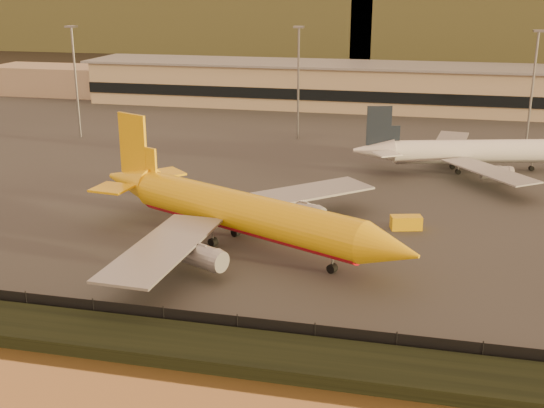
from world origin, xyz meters
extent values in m
plane|color=black|center=(0.00, 0.00, 0.00)|extent=(900.00, 900.00, 0.00)
cube|color=black|center=(0.00, -17.00, 0.70)|extent=(320.00, 7.00, 1.40)
cube|color=#2D2D2D|center=(0.00, 95.00, 0.10)|extent=(320.00, 220.00, 0.20)
cube|color=black|center=(0.00, -13.00, 1.30)|extent=(300.00, 0.05, 2.20)
cube|color=tan|center=(0.00, 125.00, 6.20)|extent=(160.00, 22.00, 12.00)
cube|color=black|center=(0.00, 113.80, 5.20)|extent=(160.00, 0.60, 3.00)
cube|color=gray|center=(0.00, 125.00, 12.50)|extent=(164.00, 24.00, 0.60)
cube|color=tan|center=(-95.00, 129.00, 4.70)|extent=(50.00, 18.00, 9.00)
cylinder|color=slate|center=(-60.00, 70.00, 12.70)|extent=(0.50, 0.50, 25.00)
cube|color=slate|center=(-60.00, 70.00, 25.40)|extent=(2.20, 2.20, 0.40)
cylinder|color=slate|center=(-10.00, 80.00, 12.70)|extent=(0.50, 0.50, 25.00)
cube|color=slate|center=(-10.00, 80.00, 25.40)|extent=(2.20, 2.20, 0.40)
cylinder|color=slate|center=(40.00, 78.00, 12.70)|extent=(0.50, 0.50, 25.00)
cube|color=slate|center=(40.00, 78.00, 25.40)|extent=(2.20, 2.20, 0.40)
cylinder|color=#EEB40C|center=(-3.65, 10.87, 5.25)|extent=(35.63, 20.18, 5.31)
cylinder|color=red|center=(-3.65, 10.87, 4.32)|extent=(34.21, 18.70, 4.14)
cone|color=#EEB40C|center=(16.30, 1.70, 5.25)|extent=(8.71, 7.81, 5.31)
cone|color=#EEB40C|center=(-24.53, 20.47, 5.64)|extent=(10.57, 8.67, 5.31)
cube|color=#EEB40C|center=(-23.60, 20.04, 11.49)|extent=(5.28, 2.73, 9.29)
cube|color=#EEB40C|center=(-20.45, 24.44, 6.04)|extent=(7.17, 7.17, 0.32)
cube|color=#EEB40C|center=(-24.89, 14.79, 6.04)|extent=(5.66, 5.61, 0.32)
cube|color=gray|center=(1.33, 24.15, 4.32)|extent=(21.63, 20.97, 0.32)
cylinder|color=gray|center=(2.21, 19.95, 2.86)|extent=(6.79, 5.21, 2.92)
cube|color=gray|center=(-10.49, -1.56, 4.32)|extent=(8.22, 23.29, 0.32)
cylinder|color=gray|center=(-6.73, 0.51, 2.86)|extent=(6.79, 5.21, 2.92)
cylinder|color=black|center=(9.11, 5.00, 0.78)|extent=(1.45, 1.33, 1.17)
cylinder|color=slate|center=(9.11, 5.00, 1.40)|extent=(0.20, 0.20, 2.39)
cylinder|color=black|center=(-8.13, 10.30, 0.78)|extent=(1.45, 1.33, 1.17)
cylinder|color=slate|center=(-8.13, 10.30, 1.40)|extent=(0.20, 0.20, 2.39)
cylinder|color=black|center=(-6.13, 14.64, 0.78)|extent=(1.45, 1.33, 1.17)
cylinder|color=slate|center=(-6.13, 14.64, 1.40)|extent=(0.20, 0.20, 2.39)
cylinder|color=white|center=(28.10, 58.96, 4.24)|extent=(30.62, 12.25, 4.25)
cylinder|color=gray|center=(28.10, 58.96, 3.49)|extent=(29.55, 11.12, 3.31)
cone|color=white|center=(9.68, 53.86, 4.56)|extent=(8.50, 6.13, 4.25)
cube|color=#19212D|center=(10.50, 54.09, 9.23)|extent=(4.60, 1.57, 7.44)
cube|color=white|center=(10.18, 58.41, 4.87)|extent=(4.42, 4.22, 0.25)
cube|color=white|center=(12.45, 50.22, 4.87)|extent=(5.77, 5.71, 0.25)
cube|color=gray|center=(24.17, 69.99, 3.49)|extent=(8.09, 19.67, 0.25)
cylinder|color=gray|center=(26.98, 67.80, 2.32)|extent=(5.54, 3.61, 2.34)
cube|color=gray|center=(30.40, 47.47, 3.49)|extent=(16.35, 18.80, 0.25)
cylinder|color=gray|center=(31.68, 50.80, 2.32)|extent=(5.54, 3.61, 2.34)
cylinder|color=black|center=(39.37, 62.07, 0.67)|extent=(1.10, 0.97, 0.93)
cylinder|color=slate|center=(39.37, 62.07, 1.16)|extent=(0.22, 0.22, 1.91)
cylinder|color=black|center=(25.54, 56.27, 0.67)|extent=(1.10, 0.97, 0.93)
cylinder|color=slate|center=(25.54, 56.27, 1.16)|extent=(0.22, 0.22, 1.91)
cylinder|color=black|center=(24.52, 59.95, 0.67)|extent=(1.10, 0.97, 0.93)
cylinder|color=slate|center=(24.52, 59.95, 1.16)|extent=(0.22, 0.22, 1.91)
cube|color=#EEB40C|center=(17.32, 23.21, 1.21)|extent=(4.84, 3.11, 2.01)
cube|color=white|center=(-14.18, 29.48, 1.03)|extent=(4.06, 2.96, 1.66)
camera|label=1|loc=(19.60, -72.73, 34.43)|focal=45.00mm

